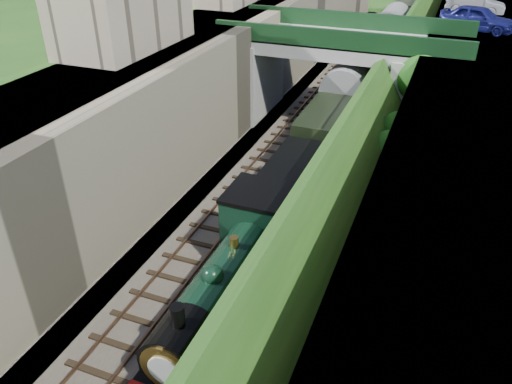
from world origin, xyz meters
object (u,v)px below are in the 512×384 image
Objects in this scene: road_bridge at (349,70)px; tree at (424,78)px; car_silver at (475,4)px; locomotive at (233,279)px; car_blue at (478,18)px; tender at (293,192)px.

tree is at bearing -20.51° from road_bridge.
car_silver reaches higher than road_bridge.
tree is 19.19m from locomotive.
road_bridge is 1.56× the size of locomotive.
car_silver is (2.28, 12.74, 2.32)m from tree.
road_bridge is 9.27m from car_blue.
locomotive is (-4.71, -18.39, -2.75)m from tree.
tree is 7.37m from car_blue.
car_silver reaches higher than tree.
tree is 13.14m from car_silver.
tree is at bearing 75.63° from locomotive.
car_silver is 0.42× the size of locomotive.
car_silver is at bearing 79.86° from tree.
tender is (-7.18, -17.54, -5.47)m from car_blue.
road_bridge is 3.26× the size of car_blue.
car_blue is (7.44, 4.65, 3.01)m from road_bridge.
car_blue is at bearing 73.92° from locomotive.
road_bridge is 2.42× the size of tree.
car_silver is (-0.19, 6.23, -0.12)m from car_blue.
tree is (4.97, -1.86, 0.57)m from road_bridge.
road_bridge is at bearing 159.49° from tree.
road_bridge is 5.34m from tree.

